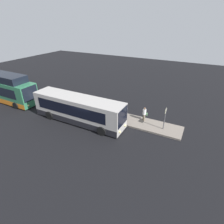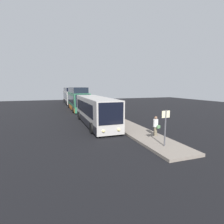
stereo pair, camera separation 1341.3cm
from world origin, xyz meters
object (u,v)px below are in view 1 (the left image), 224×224
at_px(passenger_with_bags, 98,107).
at_px(bus_lead, 78,110).
at_px(suitcase, 100,115).
at_px(sign_post, 165,116).
at_px(bus_second, 4,88).
at_px(passenger_boarding, 144,113).
at_px(trash_bin, 92,104).
at_px(passenger_waiting, 98,105).

bearing_deg(passenger_with_bags, bus_lead, -167.21).
bearing_deg(suitcase, passenger_with_bags, 141.25).
height_order(suitcase, sign_post, sign_post).
relative_size(passenger_with_bags, suitcase, 2.06).
relative_size(bus_second, sign_post, 4.47).
height_order(bus_second, passenger_boarding, bus_second).
bearing_deg(trash_bin, passenger_boarding, -1.44).
bearing_deg(passenger_boarding, suitcase, -87.99).
relative_size(passenger_with_bags, sign_post, 0.75).
xyz_separation_m(passenger_boarding, suitcase, (-4.85, -1.74, -0.52)).
height_order(bus_second, trash_bin, bus_second).
distance_m(passenger_with_bags, suitcase, 1.02).
height_order(sign_post, trash_bin, sign_post).
relative_size(passenger_boarding, trash_bin, 2.47).
distance_m(bus_lead, bus_second, 13.21).
bearing_deg(trash_bin, bus_second, -163.99).
xyz_separation_m(bus_second, sign_post, (22.42, 2.57, -0.08)).
xyz_separation_m(suitcase, sign_post, (7.30, 0.86, 1.20)).
bearing_deg(sign_post, bus_second, -173.46).
xyz_separation_m(passenger_waiting, trash_bin, (-1.45, 0.69, -0.56)).
distance_m(passenger_with_bags, sign_post, 7.92).
height_order(bus_lead, sign_post, bus_lead).
bearing_deg(bus_lead, bus_second, 180.00).
bearing_deg(trash_bin, suitcase, -38.17).
height_order(passenger_waiting, sign_post, sign_post).
bearing_deg(sign_post, passenger_with_bags, -177.27).
xyz_separation_m(passenger_waiting, suitcase, (1.00, -1.23, -0.55)).
relative_size(passenger_boarding, suitcase, 1.78).
bearing_deg(passenger_boarding, passenger_with_bags, -94.73).
bearing_deg(bus_lead, suitcase, 41.66).
height_order(bus_lead, passenger_waiting, bus_lead).
xyz_separation_m(bus_lead, passenger_with_bags, (1.33, 2.20, -0.31)).
distance_m(sign_post, trash_bin, 9.88).
bearing_deg(suitcase, passenger_boarding, 19.75).
xyz_separation_m(passenger_boarding, passenger_waiting, (-5.85, -0.51, 0.03)).
xyz_separation_m(bus_lead, trash_bin, (-0.52, 3.64, -0.99)).
height_order(bus_second, sign_post, bus_second).
relative_size(bus_lead, passenger_with_bags, 6.01).
bearing_deg(passenger_waiting, trash_bin, 65.96).
distance_m(passenger_boarding, passenger_waiting, 5.87).
distance_m(bus_lead, sign_post, 9.58).
relative_size(bus_lead, bus_second, 1.01).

